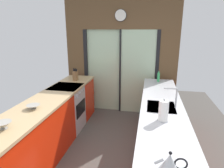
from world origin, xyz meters
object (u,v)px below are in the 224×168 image
object	(u,v)px
soap_bottle_far	(158,77)
paper_towel_roll	(163,111)
oven_range	(67,108)
mixing_bowl_far	(33,107)
knife_block	(75,76)
mixing_bowl_near	(3,125)
kettle	(170,163)

from	to	relation	value
soap_bottle_far	paper_towel_roll	distance (m)	1.89
oven_range	mixing_bowl_far	distance (m)	1.24
knife_block	paper_towel_roll	size ratio (longest dim) A/B	0.96
mixing_bowl_far	paper_towel_roll	world-z (taller)	paper_towel_roll
knife_block	soap_bottle_far	world-z (taller)	knife_block
mixing_bowl_near	knife_block	size ratio (longest dim) A/B	0.66
knife_block	paper_towel_roll	distance (m)	2.42
oven_range	soap_bottle_far	xyz separation A→B (m)	(1.80, 0.73, 0.57)
knife_block	soap_bottle_far	size ratio (longest dim) A/B	1.15
mixing_bowl_near	knife_block	bearing A→B (deg)	90.00
knife_block	soap_bottle_far	distance (m)	1.80
mixing_bowl_far	kettle	bearing A→B (deg)	-27.91
oven_range	knife_block	distance (m)	0.75
mixing_bowl_far	paper_towel_roll	bearing A→B (deg)	-0.83
oven_range	kettle	world-z (taller)	kettle
mixing_bowl_far	kettle	xyz separation A→B (m)	(1.78, -0.94, 0.05)
knife_block	kettle	distance (m)	3.12
mixing_bowl_far	knife_block	size ratio (longest dim) A/B	0.68
oven_range	soap_bottle_far	bearing A→B (deg)	22.01
knife_block	paper_towel_roll	bearing A→B (deg)	-42.71
mixing_bowl_near	paper_towel_roll	xyz separation A→B (m)	(1.78, 0.56, 0.08)
oven_range	knife_block	xyz separation A→B (m)	(0.02, 0.48, 0.57)
knife_block	mixing_bowl_near	bearing A→B (deg)	-90.00
mixing_bowl_far	soap_bottle_far	size ratio (longest dim) A/B	0.78
mixing_bowl_far	knife_block	distance (m)	1.62
kettle	soap_bottle_far	xyz separation A→B (m)	(-0.00, 2.81, 0.02)
kettle	soap_bottle_far	world-z (taller)	soap_bottle_far
kettle	paper_towel_roll	xyz separation A→B (m)	(-0.00, 0.92, 0.05)
kettle	paper_towel_roll	distance (m)	0.92
kettle	paper_towel_roll	bearing A→B (deg)	90.11
soap_bottle_far	mixing_bowl_far	bearing A→B (deg)	-133.67
oven_range	mixing_bowl_near	world-z (taller)	mixing_bowl_near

